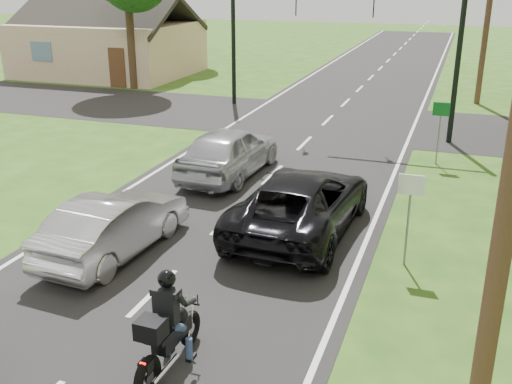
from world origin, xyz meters
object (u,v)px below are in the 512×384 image
(dark_suv, at_px, (301,202))
(sign_white, at_px, (410,198))
(silver_sedan, at_px, (114,225))
(traffic_signal, at_px, (409,30))
(silver_suv, at_px, (229,151))
(motorcycle_rider, at_px, (167,333))
(sign_green, at_px, (441,118))

(dark_suv, height_order, sign_white, sign_white)
(silver_sedan, distance_m, sign_white, 6.65)
(silver_sedan, bearing_deg, dark_suv, -140.87)
(dark_suv, distance_m, traffic_signal, 10.63)
(silver_sedan, height_order, traffic_signal, traffic_signal)
(silver_suv, bearing_deg, dark_suv, 135.94)
(motorcycle_rider, xyz_separation_m, silver_sedan, (-3.15, 3.52, 0.01))
(traffic_signal, bearing_deg, dark_suv, -97.52)
(dark_suv, distance_m, sign_green, 7.60)
(silver_sedan, height_order, sign_green, sign_green)
(sign_white, relative_size, sign_green, 1.00)
(motorcycle_rider, distance_m, silver_sedan, 4.72)
(motorcycle_rider, xyz_separation_m, traffic_signal, (1.88, 16.14, 3.42))
(motorcycle_rider, distance_m, dark_suv, 6.17)
(motorcycle_rider, relative_size, dark_suv, 0.38)
(motorcycle_rider, xyz_separation_m, silver_suv, (-2.76, 9.65, 0.11))
(silver_sedan, xyz_separation_m, traffic_signal, (5.03, 12.63, 3.42))
(motorcycle_rider, relative_size, sign_white, 0.99)
(silver_suv, xyz_separation_m, sign_white, (6.00, -4.52, 0.77))
(silver_suv, xyz_separation_m, sign_green, (6.20, 3.48, 0.77))
(motorcycle_rider, relative_size, sign_green, 0.99)
(motorcycle_rider, distance_m, sign_white, 6.13)
(dark_suv, relative_size, sign_green, 2.61)
(dark_suv, distance_m, silver_sedan, 4.55)
(dark_suv, xyz_separation_m, sign_white, (2.68, -1.02, 0.81))
(silver_sedan, relative_size, sign_white, 2.02)
(sign_white, distance_m, sign_green, 8.00)
(motorcycle_rider, distance_m, sign_green, 13.60)
(sign_green, bearing_deg, silver_sedan, -124.45)
(silver_sedan, xyz_separation_m, sign_white, (6.39, 1.61, 0.88))
(dark_suv, xyz_separation_m, traffic_signal, (1.32, 10.00, 3.35))
(dark_suv, xyz_separation_m, silver_suv, (-3.31, 3.50, 0.04))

